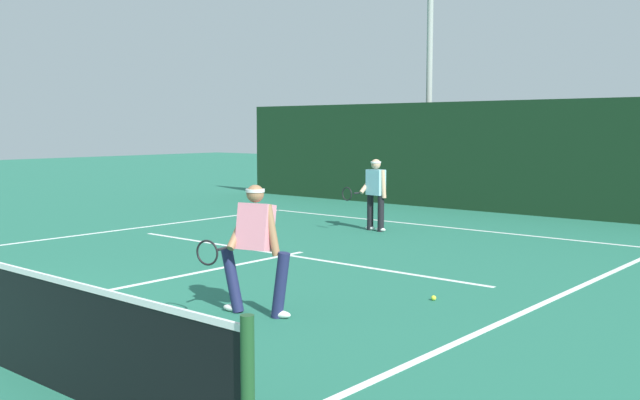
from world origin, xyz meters
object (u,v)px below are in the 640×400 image
Objects in this scene: player_near at (255,244)px; light_pole at (429,64)px; tennis_ball at (434,298)px; player_far at (375,192)px.

light_pole is at bearing -80.62° from player_near.
tennis_ball is at bearing -57.87° from light_pole.
tennis_ball is 0.01× the size of light_pole.
tennis_ball is (1.24, 1.99, -0.82)m from player_near.
player_near is 23.57× the size of tennis_ball.
light_pole is (-5.43, 12.61, 3.22)m from player_near.
tennis_ball is 13.17m from light_pole.
player_near is 1.01× the size of player_far.
player_near is at bearing -66.70° from light_pole.
light_pole is at bearing 122.13° from tennis_ball.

